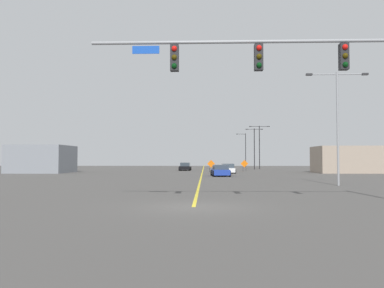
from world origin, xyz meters
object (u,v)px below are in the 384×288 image
at_px(street_lamp_near_right, 254,145).
at_px(street_lamp_mid_right, 338,117).
at_px(street_lamp_mid_left, 259,143).
at_px(car_blue_distant, 220,171).
at_px(car_white_passing, 228,169).
at_px(car_black_far, 185,167).
at_px(construction_sign_right_lane, 211,164).
at_px(construction_sign_median_far, 244,164).
at_px(street_lamp_far_right, 245,148).
at_px(traffic_signal_assembly, 306,70).

xyz_separation_m(street_lamp_near_right, street_lamp_mid_right, (0.47, -45.79, 0.39)).
distance_m(street_lamp_mid_left, car_blue_distant, 33.76).
xyz_separation_m(car_white_passing, car_black_far, (-6.48, 13.34, 0.00)).
relative_size(car_blue_distant, car_black_far, 0.94).
relative_size(construction_sign_right_lane, car_blue_distant, 0.42).
bearing_deg(construction_sign_median_far, street_lamp_mid_right, -84.34).
relative_size(construction_sign_right_lane, construction_sign_median_far, 1.01).
height_order(street_lamp_far_right, car_white_passing, street_lamp_far_right).
distance_m(car_blue_distant, car_black_far, 23.42).
distance_m(street_lamp_mid_left, car_white_passing, 24.37).
xyz_separation_m(street_lamp_mid_right, car_blue_distant, (-7.93, 15.85, -4.33)).
height_order(street_lamp_far_right, car_black_far, street_lamp_far_right).
height_order(street_lamp_near_right, street_lamp_mid_left, street_lamp_mid_left).
relative_size(street_lamp_mid_right, car_black_far, 1.80).
xyz_separation_m(street_lamp_mid_right, car_white_passing, (-6.59, 25.36, -4.32)).
bearing_deg(street_lamp_far_right, car_blue_distant, -98.82).
height_order(street_lamp_mid_left, street_lamp_mid_right, street_lamp_mid_left).
bearing_deg(car_blue_distant, street_lamp_near_right, 76.01).
xyz_separation_m(street_lamp_near_right, car_white_passing, (-6.12, -20.43, -3.93)).
bearing_deg(car_white_passing, street_lamp_mid_right, -75.43).
distance_m(traffic_signal_assembly, car_blue_distant, 29.67).
relative_size(traffic_signal_assembly, car_blue_distant, 3.14).
bearing_deg(street_lamp_near_right, car_blue_distant, -103.99).
height_order(street_lamp_near_right, car_blue_distant, street_lamp_near_right).
bearing_deg(street_lamp_mid_right, construction_sign_median_far, 95.66).
bearing_deg(construction_sign_right_lane, construction_sign_median_far, 44.94).
height_order(street_lamp_far_right, street_lamp_mid_right, street_lamp_mid_right).
height_order(construction_sign_right_lane, car_white_passing, construction_sign_right_lane).
height_order(traffic_signal_assembly, street_lamp_near_right, street_lamp_near_right).
distance_m(street_lamp_far_right, construction_sign_right_lane, 35.79).
xyz_separation_m(traffic_signal_assembly, street_lamp_mid_right, (5.57, 13.33, -0.52)).
bearing_deg(car_black_far, car_white_passing, -64.09).
xyz_separation_m(street_lamp_near_right, construction_sign_median_far, (-2.95, -11.25, -3.44)).
distance_m(traffic_signal_assembly, street_lamp_mid_right, 14.46).
relative_size(traffic_signal_assembly, street_lamp_near_right, 1.77).
bearing_deg(traffic_signal_assembly, street_lamp_mid_right, 67.31).
bearing_deg(street_lamp_far_right, street_lamp_near_right, -89.98).
bearing_deg(street_lamp_near_right, car_black_far, -150.63).
height_order(street_lamp_near_right, car_white_passing, street_lamp_near_right).
xyz_separation_m(street_lamp_near_right, construction_sign_right_lane, (-8.32, -16.60, -3.41)).
distance_m(traffic_signal_assembly, construction_sign_median_far, 48.12).
xyz_separation_m(street_lamp_mid_right, construction_sign_right_lane, (-8.79, 29.19, -3.81)).
height_order(traffic_signal_assembly, street_lamp_mid_left, street_lamp_mid_left).
relative_size(street_lamp_far_right, street_lamp_near_right, 1.03).
bearing_deg(car_white_passing, street_lamp_near_right, 73.33).
bearing_deg(construction_sign_median_far, construction_sign_right_lane, -135.06).
relative_size(car_white_passing, car_black_far, 0.88).
bearing_deg(construction_sign_right_lane, street_lamp_near_right, 63.38).
height_order(car_white_passing, car_black_far, car_black_far).
relative_size(street_lamp_mid_left, construction_sign_median_far, 4.65).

